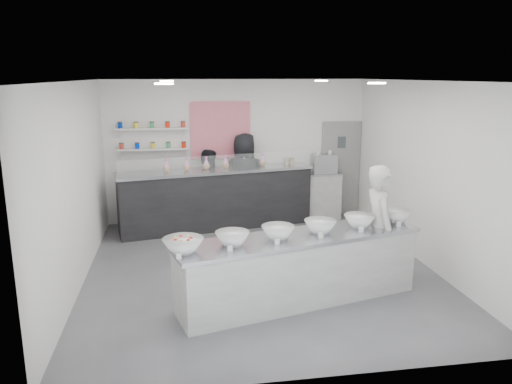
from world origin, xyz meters
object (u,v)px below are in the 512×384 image
back_bar (217,199)px  espresso_machine (324,164)px  prep_counter (299,269)px  staff_left (207,187)px  woman_prep (379,227)px  staff_right (245,179)px  espresso_ledge (309,196)px

back_bar → espresso_machine: (2.36, 0.34, 0.59)m
prep_counter → staff_left: size_ratio=2.19×
prep_counter → woman_prep: 1.37m
back_bar → prep_counter: bearing=-87.7°
woman_prep → espresso_machine: bearing=-3.1°
staff_left → back_bar: bearing=139.3°
woman_prep → staff_right: bearing=23.5°
staff_left → staff_right: 0.80m
espresso_ledge → staff_right: 1.51m
espresso_ledge → staff_right: (-1.43, -0.09, 0.46)m
prep_counter → espresso_machine: size_ratio=6.81×
woman_prep → staff_left: 4.23m
staff_right → woman_prep: bearing=122.5°
woman_prep → staff_left: woman_prep is taller
prep_counter → back_bar: back_bar is taller
prep_counter → espresso_machine: espresso_machine is taller
espresso_machine → staff_left: bearing=-177.9°
prep_counter → staff_left: 4.01m
staff_right → back_bar: bearing=32.1°
espresso_ledge → woman_prep: (0.05, -3.66, 0.41)m
back_bar → espresso_machine: espresso_machine is taller
woman_prep → staff_right: (-1.48, 3.57, 0.04)m
espresso_ledge → espresso_machine: size_ratio=2.65×
espresso_machine → woman_prep: size_ratio=0.28×
back_bar → staff_right: (0.62, 0.25, 0.35)m
staff_left → woman_prep: bearing=137.7°
prep_counter → espresso_ledge: 4.14m
prep_counter → woman_prep: (1.26, 0.30, 0.44)m
staff_left → staff_right: staff_right is taller
back_bar → staff_right: staff_right is taller
woman_prep → prep_counter: bearing=104.2°
back_bar → woman_prep: 3.94m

